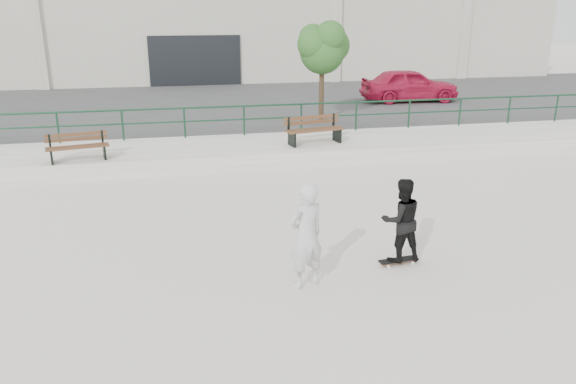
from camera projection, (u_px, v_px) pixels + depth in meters
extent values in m
plane|color=beige|center=(269.00, 309.00, 9.20)|extent=(120.00, 120.00, 0.00)
cube|color=#B4B0A4|center=(219.00, 153.00, 17.95)|extent=(30.00, 3.00, 0.50)
cube|color=#3B3B3B|center=(203.00, 108.00, 25.85)|extent=(60.00, 14.00, 0.50)
cylinder|color=#163E27|center=(214.00, 107.00, 18.77)|extent=(28.00, 0.06, 0.06)
cylinder|color=#163E27|center=(215.00, 120.00, 18.91)|extent=(28.00, 0.05, 0.05)
cylinder|color=#163E27|center=(58.00, 128.00, 17.97)|extent=(0.06, 0.06, 1.00)
cylinder|color=#163E27|center=(123.00, 125.00, 18.35)|extent=(0.06, 0.06, 1.00)
cylinder|color=#163E27|center=(185.00, 123.00, 18.73)|extent=(0.06, 0.06, 1.00)
cylinder|color=#163E27|center=(244.00, 121.00, 19.11)|extent=(0.06, 0.06, 1.00)
cylinder|color=#163E27|center=(301.00, 118.00, 19.49)|extent=(0.06, 0.06, 1.00)
cylinder|color=#163E27|center=(356.00, 116.00, 19.88)|extent=(0.06, 0.06, 1.00)
cylinder|color=#163E27|center=(409.00, 114.00, 20.26)|extent=(0.06, 0.06, 1.00)
cylinder|color=#163E27|center=(460.00, 112.00, 20.64)|extent=(0.06, 0.06, 1.00)
cylinder|color=#163E27|center=(509.00, 110.00, 21.02)|extent=(0.06, 0.06, 1.00)
cylinder|color=#163E27|center=(556.00, 108.00, 21.40)|extent=(0.06, 0.06, 1.00)
cube|color=silver|center=(188.00, 17.00, 37.68)|extent=(44.00, 16.00, 8.00)
cube|color=black|center=(195.00, 65.00, 30.96)|extent=(5.00, 0.15, 3.20)
cube|color=silver|center=(37.00, 39.00, 28.92)|extent=(0.60, 0.25, 6.20)
cube|color=silver|center=(336.00, 36.00, 31.96)|extent=(0.60, 0.25, 6.20)
cube|color=silver|center=(465.00, 34.00, 33.48)|extent=(0.60, 0.25, 6.20)
cube|color=brown|center=(78.00, 148.00, 15.80)|extent=(1.70, 0.43, 0.04)
cube|color=brown|center=(78.00, 147.00, 15.95)|extent=(1.70, 0.43, 0.04)
cube|color=brown|center=(77.00, 146.00, 16.10)|extent=(1.70, 0.43, 0.04)
cube|color=brown|center=(76.00, 139.00, 16.10)|extent=(1.69, 0.36, 0.09)
cube|color=brown|center=(76.00, 134.00, 16.06)|extent=(1.69, 0.36, 0.09)
cube|color=black|center=(52.00, 156.00, 15.75)|extent=(0.15, 0.48, 0.40)
cube|color=black|center=(50.00, 141.00, 15.85)|extent=(0.06, 0.06, 0.40)
cube|color=black|center=(104.00, 152.00, 16.27)|extent=(0.15, 0.48, 0.40)
cube|color=black|center=(102.00, 137.00, 16.36)|extent=(0.06, 0.06, 0.40)
cube|color=brown|center=(318.00, 131.00, 17.73)|extent=(1.91, 0.50, 0.04)
cube|color=brown|center=(315.00, 130.00, 17.90)|extent=(1.91, 0.50, 0.04)
cube|color=brown|center=(312.00, 129.00, 18.07)|extent=(1.91, 0.50, 0.04)
cube|color=brown|center=(311.00, 122.00, 18.08)|extent=(1.89, 0.42, 0.11)
cube|color=brown|center=(311.00, 117.00, 18.03)|extent=(1.89, 0.42, 0.11)
cube|color=black|center=(292.00, 139.00, 17.68)|extent=(0.17, 0.54, 0.45)
cube|color=black|center=(289.00, 124.00, 17.79)|extent=(0.07, 0.06, 0.45)
cube|color=black|center=(337.00, 135.00, 18.27)|extent=(0.17, 0.54, 0.45)
cube|color=black|center=(333.00, 120.00, 18.38)|extent=(0.07, 0.06, 0.45)
cylinder|color=#493724|center=(321.00, 92.00, 21.29)|extent=(0.19, 0.19, 2.24)
sphere|color=#2A5720|center=(322.00, 51.00, 20.82)|extent=(1.68, 1.68, 1.68)
sphere|color=#2A5720|center=(332.00, 45.00, 21.11)|extent=(1.31, 1.31, 1.31)
sphere|color=#2A5720|center=(314.00, 44.00, 20.48)|extent=(1.21, 1.21, 1.21)
sphere|color=#2A5720|center=(330.00, 36.00, 20.33)|extent=(1.12, 1.12, 1.12)
sphere|color=#2A5720|center=(313.00, 38.00, 20.96)|extent=(1.03, 1.03, 1.03)
imported|color=#B51639|center=(409.00, 85.00, 25.86)|extent=(4.52, 2.02, 1.51)
cube|color=black|center=(398.00, 260.00, 10.77)|extent=(0.80, 0.29, 0.02)
cube|color=brown|center=(398.00, 261.00, 10.78)|extent=(0.80, 0.29, 0.01)
cube|color=#A1A0A6|center=(386.00, 264.00, 10.71)|extent=(0.08, 0.17, 0.03)
cube|color=#A1A0A6|center=(410.00, 260.00, 10.86)|extent=(0.08, 0.17, 0.03)
cylinder|color=#F1ECC8|center=(389.00, 267.00, 10.63)|extent=(0.06, 0.03, 0.06)
cylinder|color=#F1ECC8|center=(384.00, 262.00, 10.80)|extent=(0.06, 0.03, 0.06)
cylinder|color=#F1ECC8|center=(413.00, 263.00, 10.78)|extent=(0.06, 0.03, 0.06)
cylinder|color=#F1ECC8|center=(408.00, 259.00, 10.95)|extent=(0.06, 0.03, 0.06)
imported|color=black|center=(401.00, 220.00, 10.51)|extent=(0.81, 0.65, 1.62)
imported|color=silver|center=(306.00, 236.00, 9.68)|extent=(0.82, 0.69, 1.91)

